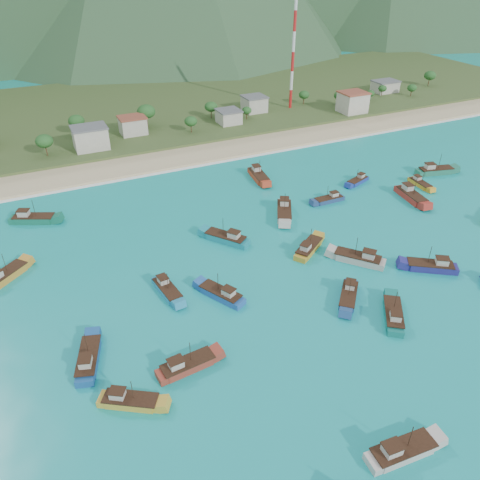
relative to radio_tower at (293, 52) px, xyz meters
name	(u,v)px	position (x,y,z in m)	size (l,w,h in m)	color
ground	(307,285)	(-59.03, -108.00, -24.48)	(600.00, 600.00, 0.00)	#0B827B
beach	(183,156)	(-59.03, -29.00, -24.48)	(400.00, 18.00, 1.20)	beige
land	(137,109)	(-59.03, 32.00, -24.48)	(400.00, 110.00, 2.40)	#385123
surf_line	(193,167)	(-59.03, -38.50, -24.48)	(400.00, 2.50, 0.08)	white
village	(191,119)	(-47.61, -5.94, -19.64)	(216.88, 28.75, 7.83)	beige
vegetation	(139,124)	(-67.48, -4.76, -19.33)	(275.99, 25.63, 9.07)	#235623
radio_tower	(293,52)	(0.00, 0.00, 0.00)	(1.20, 1.20, 45.76)	red
boat_0	(5,277)	(-116.84, -78.61, -23.70)	(10.40, 9.65, 6.48)	#BE832A
boat_2	(89,360)	(-104.82, -110.60, -23.73)	(6.22, 11.15, 6.32)	#174B8C
boat_3	(359,259)	(-43.90, -105.60, -23.64)	(9.99, 10.93, 6.77)	#AFAA9F
boat_4	(411,196)	(-11.10, -86.56, -23.59)	(5.28, 12.39, 7.09)	#AD2C22
boat_5	(284,212)	(-48.23, -79.23, -23.57)	(9.00, 12.31, 7.15)	beige
boat_6	(33,219)	(-109.19, -54.76, -23.64)	(11.85, 7.90, 6.79)	#12654C
boat_8	(393,315)	(-49.67, -123.96, -23.74)	(8.69, 10.37, 6.23)	#106A61
boat_9	(435,171)	(8.15, -76.25, -23.60)	(12.32, 6.30, 6.99)	#217258
boat_11	(402,452)	(-68.01, -147.00, -23.74)	(10.81, 3.92, 6.27)	beige
boat_16	(329,200)	(-33.07, -77.96, -23.91)	(9.01, 2.68, 5.32)	navy
boat_17	(348,296)	(-53.92, -115.46, -23.80)	(8.95, 9.40, 5.93)	navy
boat_18	(187,366)	(-89.98, -119.09, -23.76)	(10.58, 4.02, 6.11)	maroon
boat_19	(226,239)	(-67.56, -84.87, -23.66)	(9.40, 11.06, 6.67)	teal
boat_20	(167,290)	(-86.70, -97.84, -23.82)	(4.15, 10.12, 5.81)	teal
boat_21	(130,401)	(-100.55, -122.12, -23.84)	(9.67, 7.52, 5.69)	gold
boat_22	(431,267)	(-31.25, -114.89, -23.69)	(10.93, 8.87, 6.50)	navy
boat_25	(258,176)	(-44.00, -55.96, -23.63)	(4.94, 11.96, 6.86)	#B9391F
boat_26	(221,295)	(-77.14, -104.00, -23.77)	(7.48, 10.55, 6.09)	#2156A5
boat_27	(420,184)	(-2.38, -80.96, -23.94)	(3.27, 8.85, 5.12)	gold
boat_28	(309,249)	(-51.82, -97.04, -23.76)	(10.34, 8.40, 6.15)	#B58B26
boat_31	(358,181)	(-18.11, -71.39, -23.94)	(9.01, 5.36, 5.12)	#1E3796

